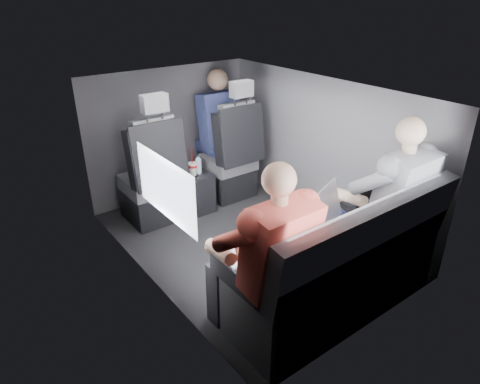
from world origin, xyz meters
TOP-DOWN VIEW (x-y plane):
  - floor at (0.00, 0.00)m, footprint 2.60×2.60m
  - ceiling at (0.00, 0.00)m, footprint 2.60×2.60m
  - panel_left at (-0.90, 0.00)m, footprint 0.02×2.60m
  - panel_right at (0.90, 0.00)m, footprint 0.02×2.60m
  - panel_front at (0.00, 1.30)m, footprint 1.80×0.02m
  - panel_back at (0.00, -1.30)m, footprint 1.80×0.02m
  - side_window at (-0.88, -0.30)m, footprint 0.02×0.75m
  - seatbelt at (0.45, 0.67)m, footprint 0.35×0.11m
  - front_seat_left at (-0.45, 0.84)m, footprint 0.52×0.58m
  - front_seat_right at (0.45, 0.84)m, footprint 0.52×0.58m
  - center_console at (0.00, 0.88)m, footprint 0.24×0.48m
  - rear_bench at (0.00, -1.06)m, footprint 1.60×0.57m
  - soda_cup at (-0.06, 0.77)m, footprint 0.09×0.09m
  - water_bottle at (0.01, 0.78)m, footprint 0.06×0.06m
  - laptop_white at (-0.62, -0.84)m, footprint 0.37×0.34m
  - laptop_silver at (0.01, -0.77)m, footprint 0.48×0.49m
  - laptop_black at (0.47, -0.82)m, footprint 0.38×0.37m
  - passenger_rear_left at (-0.61, -0.97)m, footprint 0.52×0.64m
  - passenger_rear_right at (0.53, -0.97)m, footprint 0.55×0.66m
  - passenger_front_right at (0.48, 1.10)m, footprint 0.42×0.42m

SIDE VIEW (x-z plane):
  - floor at x=0.00m, z-range 0.00..0.00m
  - center_console at x=0.00m, z-range 0.00..0.41m
  - rear_bench at x=0.00m, z-range -0.15..0.77m
  - front_seat_left at x=-0.45m, z-range -0.23..1.03m
  - front_seat_right at x=0.45m, z-range -0.23..1.03m
  - soda_cup at x=-0.06m, z-range 0.33..0.61m
  - water_bottle at x=0.01m, z-range 0.39..0.56m
  - laptop_black at x=0.47m, z-range 0.51..0.75m
  - laptop_white at x=-0.62m, z-range 0.50..0.77m
  - laptop_silver at x=0.01m, z-range 0.50..0.78m
  - passenger_rear_left at x=-0.61m, z-range 0.01..1.27m
  - passenger_rear_right at x=0.53m, z-range 0.01..1.31m
  - panel_left at x=-0.90m, z-range 0.00..1.35m
  - panel_right at x=0.90m, z-range 0.00..1.35m
  - panel_front at x=0.00m, z-range 0.00..1.35m
  - panel_back at x=0.00m, z-range 0.00..1.35m
  - passenger_front_right at x=0.48m, z-range 0.32..1.20m
  - seatbelt at x=0.45m, z-range 0.50..1.10m
  - side_window at x=-0.88m, z-range 0.69..1.11m
  - ceiling at x=0.00m, z-range 1.35..1.35m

